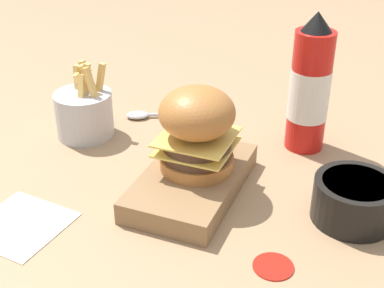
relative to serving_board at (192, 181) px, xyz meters
name	(u,v)px	position (x,y,z in m)	size (l,w,h in m)	color
ground_plane	(164,205)	(0.05, -0.02, -0.02)	(6.00, 6.00, 0.00)	#9E7A56
serving_board	(192,181)	(0.00, 0.00, 0.00)	(0.25, 0.14, 0.04)	olive
burger	(197,129)	(-0.02, 0.00, 0.09)	(0.12, 0.12, 0.14)	#AD6B33
ketchup_bottle	(310,89)	(-0.21, 0.13, 0.10)	(0.07, 0.07, 0.25)	red
fries_basket	(85,112)	(-0.10, -0.26, 0.03)	(0.11, 0.11, 0.14)	#B7B7BC
side_bowl	(354,199)	(-0.02, 0.24, 0.02)	(0.12, 0.12, 0.06)	black
spoon	(149,115)	(-0.21, -0.18, -0.01)	(0.09, 0.17, 0.01)	#B2B2B7
ketchup_puddle	(273,266)	(0.12, 0.17, -0.02)	(0.05, 0.05, 0.00)	#B21E14
parchment_square	(20,224)	(0.18, -0.20, -0.02)	(0.14, 0.14, 0.00)	beige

